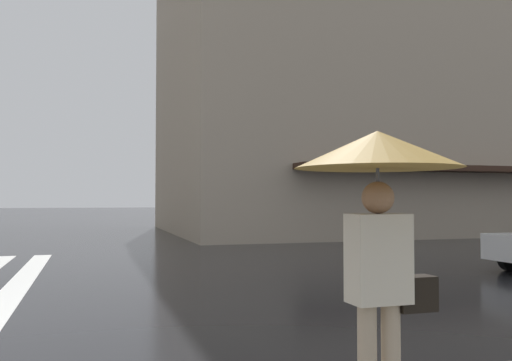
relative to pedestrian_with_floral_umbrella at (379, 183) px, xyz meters
The scene contains 2 objects.
haussmann_block_corner 28.62m from the pedestrian_with_floral_umbrella, 31.03° to the right, with size 15.58×24.42×18.36m.
pedestrian_with_floral_umbrella is the anchor object (origin of this frame).
Camera 1 is at (-7.32, -3.46, 1.71)m, focal length 37.99 mm.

